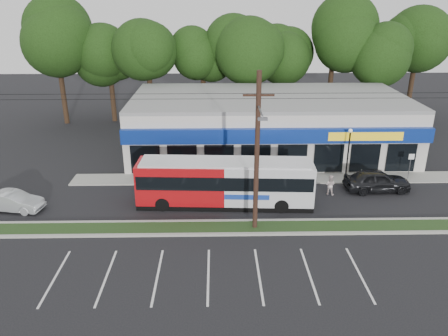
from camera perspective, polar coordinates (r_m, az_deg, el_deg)
ground at (r=27.27m, az=-2.16°, el=-8.96°), size 120.00×120.00×0.00m
grass_strip at (r=28.10m, az=-2.13°, el=-7.82°), size 40.00×1.60×0.12m
curb_south at (r=27.36m, az=-2.15°, el=-8.68°), size 40.00×0.25×0.14m
curb_north at (r=28.84m, az=-2.10°, el=-6.97°), size 40.00×0.25×0.14m
sidewalk at (r=35.56m, az=6.15°, el=-1.34°), size 32.00×2.20×0.10m
strip_mall at (r=41.23m, az=5.84°, el=5.78°), size 25.00×12.55×5.30m
utility_pole at (r=25.91m, az=3.99°, el=2.53°), size 50.00×2.77×10.00m
lamp_post at (r=35.71m, az=15.97°, el=2.52°), size 0.30×0.30×4.25m
sign_post at (r=37.63m, az=23.19°, el=0.74°), size 0.45×0.10×2.23m
tree_line at (r=49.87m, az=2.96°, el=15.39°), size 46.76×6.76×11.83m
metrobus at (r=30.48m, az=0.13°, el=-1.79°), size 12.35×3.20×3.29m
car_dark at (r=34.95m, az=19.36°, el=-1.54°), size 4.97×2.15×1.67m
car_silver at (r=33.40m, az=-25.84°, el=-3.94°), size 4.29×2.13×1.35m
pedestrian_a at (r=34.25m, az=3.28°, el=-0.86°), size 0.67×0.59×1.55m
pedestrian_b at (r=33.33m, az=13.66°, el=-2.16°), size 0.92×0.84×1.52m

